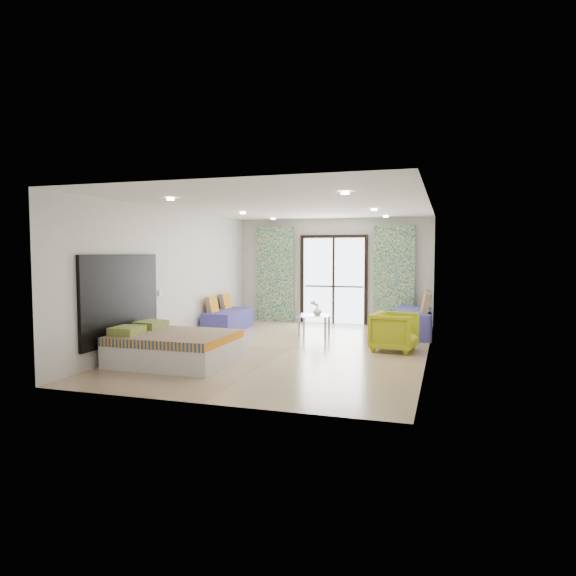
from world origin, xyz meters
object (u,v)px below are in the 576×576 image
(daybed_left, at_px, (228,319))
(daybed_right, at_px, (414,321))
(armchair, at_px, (394,330))
(bed, at_px, (174,348))
(coffee_table, at_px, (314,317))

(daybed_left, xyz_separation_m, daybed_right, (4.23, 0.61, 0.05))
(armchair, bearing_deg, daybed_right, 2.01)
(bed, relative_size, coffee_table, 2.40)
(bed, relative_size, armchair, 2.33)
(bed, height_order, armchair, armchair)
(bed, relative_size, daybed_left, 1.07)
(daybed_left, relative_size, daybed_right, 0.84)
(daybed_left, bearing_deg, bed, -82.00)
(bed, distance_m, daybed_right, 5.54)
(armchair, bearing_deg, daybed_left, 78.64)
(coffee_table, xyz_separation_m, armchair, (1.89, -1.39, 0.01))
(bed, xyz_separation_m, daybed_right, (3.59, 4.22, 0.04))
(daybed_right, distance_m, coffee_table, 2.21)
(daybed_right, bearing_deg, coffee_table, -166.03)
(daybed_left, height_order, armchair, daybed_left)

